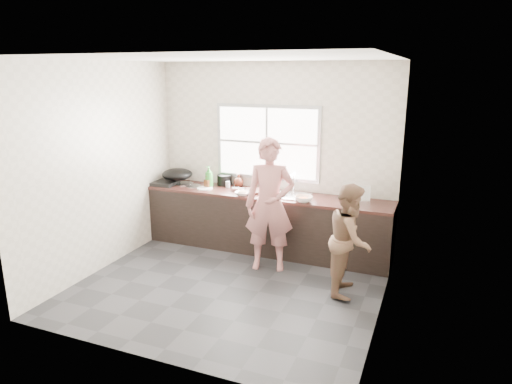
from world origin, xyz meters
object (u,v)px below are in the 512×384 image
at_px(bowl_mince, 243,193).
at_px(bowl_crabs, 304,199).
at_px(wok, 177,174).
at_px(pot_lid_left, 184,184).
at_px(person_side, 350,239).
at_px(black_pot, 224,180).
at_px(pot_lid_right, 193,186).
at_px(bottle_brown_tall, 208,182).
at_px(plate_food, 205,188).
at_px(woman, 270,209).
at_px(bowl_held, 281,194).
at_px(dish_rack, 356,193).
at_px(burner, 165,183).
at_px(glass_jar, 228,185).
at_px(bottle_brown_short, 239,181).
at_px(bottle_green, 209,177).
at_px(cutting_board, 252,191).

relative_size(bowl_mince, bowl_crabs, 1.10).
xyz_separation_m(bowl_crabs, wok, (-2.11, 0.25, 0.12)).
bearing_deg(pot_lid_left, person_side, -18.62).
height_order(black_pot, pot_lid_right, black_pot).
distance_m(bottle_brown_tall, pot_lid_left, 0.46).
distance_m(bowl_mince, plate_food, 0.68).
distance_m(woman, bowl_held, 0.54).
xyz_separation_m(woman, dish_rack, (1.00, 0.59, 0.17)).
xyz_separation_m(bowl_crabs, pot_lid_left, (-2.00, 0.27, -0.02)).
bearing_deg(burner, bowl_crabs, -2.94).
height_order(bowl_mince, dish_rack, dish_rack).
bearing_deg(bowl_held, glass_jar, 170.80).
xyz_separation_m(bowl_crabs, bottle_brown_tall, (-1.55, 0.19, 0.05)).
distance_m(black_pot, dish_rack, 2.06).
bearing_deg(bottle_brown_tall, bowl_crabs, -7.04).
bearing_deg(bottle_brown_short, bowl_crabs, -20.86).
distance_m(bottle_brown_short, wok, 0.98).
xyz_separation_m(plate_food, pot_lid_right, (-0.24, 0.07, -0.00)).
distance_m(bowl_held, black_pot, 1.05).
bearing_deg(dish_rack, bowl_held, 171.08).
bearing_deg(bottle_brown_tall, bowl_held, -1.49).
relative_size(woman, dish_rack, 4.59).
distance_m(bowl_mince, bottle_brown_tall, 0.69).
relative_size(plate_food, burner, 0.65).
bearing_deg(glass_jar, bowl_held, -9.20).
height_order(bottle_brown_tall, burner, bottle_brown_tall).
distance_m(bowl_crabs, burner, 2.27).
distance_m(black_pot, pot_lid_left, 0.64).
relative_size(bottle_green, glass_jar, 3.42).
distance_m(dish_rack, pot_lid_left, 2.66).
xyz_separation_m(glass_jar, dish_rack, (1.93, -0.09, 0.09)).
bearing_deg(person_side, bowl_held, 49.83).
height_order(bowl_crabs, bottle_green, bottle_green).
relative_size(bowl_mince, glass_jar, 2.27).
bearing_deg(bottle_brown_tall, wok, 174.37).
distance_m(bottle_green, pot_lid_right, 0.30).
bearing_deg(burner, bowl_mince, -4.84).
xyz_separation_m(bottle_green, pot_lid_left, (-0.45, 0.04, -0.16)).
relative_size(cutting_board, glass_jar, 3.75).
xyz_separation_m(bottle_brown_short, dish_rack, (1.81, -0.22, 0.04)).
height_order(glass_jar, dish_rack, dish_rack).
bearing_deg(bottle_green, person_side, -21.12).
bearing_deg(bottle_brown_short, glass_jar, -131.48).
bearing_deg(pot_lid_right, bottle_green, 9.94).
relative_size(black_pot, wok, 0.47).
bearing_deg(plate_food, pot_lid_left, 160.55).
relative_size(plate_food, pot_lid_right, 1.00).
height_order(bowl_crabs, wok, wok).
height_order(burner, pot_lid_left, burner).
height_order(person_side, bowl_crabs, person_side).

